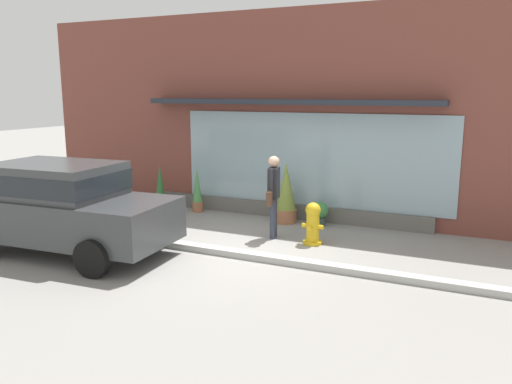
# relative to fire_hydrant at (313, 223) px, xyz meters

# --- Properties ---
(ground_plane) EXTENTS (60.00, 60.00, 0.00)m
(ground_plane) POSITION_rel_fire_hydrant_xyz_m (-1.30, -1.16, -0.43)
(ground_plane) COLOR gray
(curb_strip) EXTENTS (14.00, 0.24, 0.12)m
(curb_strip) POSITION_rel_fire_hydrant_xyz_m (-1.30, -1.36, -0.37)
(curb_strip) COLOR #B2B2AD
(curb_strip) RESTS_ON ground_plane
(storefront) EXTENTS (14.00, 0.81, 4.90)m
(storefront) POSITION_rel_fire_hydrant_xyz_m (-1.29, 2.03, 1.96)
(storefront) COLOR brown
(storefront) RESTS_ON ground_plane
(fire_hydrant) EXTENTS (0.44, 0.41, 0.85)m
(fire_hydrant) POSITION_rel_fire_hydrant_xyz_m (0.00, 0.00, 0.00)
(fire_hydrant) COLOR gold
(fire_hydrant) RESTS_ON ground_plane
(pedestrian_with_handbag) EXTENTS (0.26, 0.67, 1.72)m
(pedestrian_with_handbag) POSITION_rel_fire_hydrant_xyz_m (-0.88, 0.06, 0.58)
(pedestrian_with_handbag) COLOR #333847
(pedestrian_with_handbag) RESTS_ON ground_plane
(parked_car_dark_gray) EXTENTS (4.25, 2.14, 1.71)m
(parked_car_dark_gray) POSITION_rel_fire_hydrant_xyz_m (-4.11, -2.50, 0.53)
(parked_car_dark_gray) COLOR #383A3D
(parked_car_dark_gray) RESTS_ON ground_plane
(potted_plant_by_entrance) EXTENTS (0.29, 0.29, 0.51)m
(potted_plant_by_entrance) POSITION_rel_fire_hydrant_xyz_m (-5.86, 1.06, -0.16)
(potted_plant_by_entrance) COLOR #33473D
(potted_plant_by_entrance) RESTS_ON ground_plane
(potted_plant_near_hydrant) EXTENTS (0.50, 0.50, 1.41)m
(potted_plant_near_hydrant) POSITION_rel_fire_hydrant_xyz_m (-1.11, 1.37, 0.24)
(potted_plant_near_hydrant) COLOR #9E6042
(potted_plant_near_hydrant) RESTS_ON ground_plane
(potted_plant_window_left) EXTENTS (0.29, 0.29, 1.15)m
(potted_plant_window_left) POSITION_rel_fire_hydrant_xyz_m (-4.62, 1.35, 0.12)
(potted_plant_window_left) COLOR #4C4C51
(potted_plant_window_left) RESTS_ON ground_plane
(potted_plant_doorstep) EXTENTS (0.27, 0.27, 1.12)m
(potted_plant_doorstep) POSITION_rel_fire_hydrant_xyz_m (-3.55, 1.44, 0.10)
(potted_plant_doorstep) COLOR #9E6042
(potted_plant_doorstep) RESTS_ON ground_plane
(potted_plant_low_front) EXTENTS (0.39, 0.39, 0.56)m
(potted_plant_low_front) POSITION_rel_fire_hydrant_xyz_m (-0.30, 1.39, -0.12)
(potted_plant_low_front) COLOR #33473D
(potted_plant_low_front) RESTS_ON ground_plane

